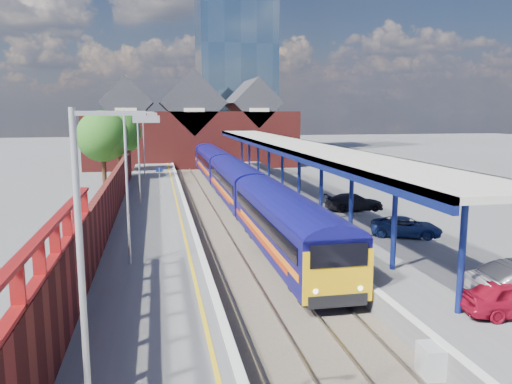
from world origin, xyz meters
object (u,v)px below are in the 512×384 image
lamp_post_a (90,281)px  platform_sign (160,177)px  lamp_post_d (145,140)px  parked_car_blue (406,227)px  lamp_post_c (141,151)px  parked_car_dark (354,202)px  train (224,170)px  lamp_post_b (130,178)px  relay_cabinet (432,361)px

lamp_post_a → platform_sign: 32.11m
lamp_post_d → parked_car_blue: 33.31m
lamp_post_c → platform_sign: bearing=55.7°
parked_car_dark → train: bearing=24.6°
train → lamp_post_c: (-7.86, -11.30, 2.87)m
train → lamp_post_c: 14.06m
lamp_post_d → parked_car_blue: (14.84, -29.62, -3.45)m
lamp_post_a → lamp_post_c: (0.00, 30.00, 0.00)m
lamp_post_a → parked_car_dark: size_ratio=1.70×
lamp_post_b → parked_car_dark: (14.86, 9.98, -3.39)m
parked_car_blue → lamp_post_a: bearing=163.2°
lamp_post_b → relay_cabinet: 14.36m
lamp_post_d → parked_car_blue: bearing=-63.4°
lamp_post_d → lamp_post_b: bearing=-90.0°
lamp_post_a → lamp_post_c: bearing=90.0°
parked_car_dark → lamp_post_d: bearing=36.6°
lamp_post_d → parked_car_dark: (14.86, -22.02, -3.39)m
relay_cabinet → train: bearing=96.4°
platform_sign → parked_car_blue: 20.67m
lamp_post_a → lamp_post_d: same height
train → parked_car_dark: train is taller
train → platform_sign: (-6.49, -9.30, 0.57)m
train → lamp_post_b: size_ratio=9.41×
train → lamp_post_d: lamp_post_d is taller
lamp_post_a → lamp_post_b: 14.00m
parked_car_dark → parked_car_blue: (-0.02, -7.61, -0.06)m
lamp_post_c → parked_car_blue: lamp_post_c is taller
platform_sign → lamp_post_c: bearing=-124.3°
train → platform_sign: size_ratio=26.36×
lamp_post_b → parked_car_blue: bearing=9.1°
parked_car_blue → parked_car_dark: bearing=25.2°
train → lamp_post_c: size_ratio=9.41×
lamp_post_b → lamp_post_c: bearing=90.0°
parked_car_blue → lamp_post_c: bearing=72.8°
parked_car_dark → parked_car_blue: size_ratio=1.06×
platform_sign → relay_cabinet: size_ratio=2.50×
lamp_post_d → relay_cabinet: (9.16, -42.11, -4.49)m
lamp_post_d → relay_cabinet: size_ratio=7.00×
lamp_post_a → relay_cabinet: 10.92m
lamp_post_b → platform_sign: 18.20m
lamp_post_a → relay_cabinet: (9.16, 3.89, -4.49)m
platform_sign → relay_cabinet: 29.25m
train → parked_car_dark: size_ratio=15.97×
lamp_post_a → parked_car_dark: bearing=58.2°
lamp_post_c → relay_cabinet: 28.03m
lamp_post_c → platform_sign: lamp_post_c is taller
relay_cabinet → parked_car_blue: bearing=69.9°
parked_car_blue → relay_cabinet: 13.75m
platform_sign → parked_car_blue: size_ratio=0.64×
lamp_post_b → parked_car_dark: bearing=33.9°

